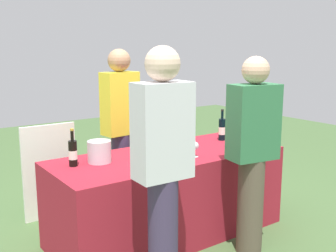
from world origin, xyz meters
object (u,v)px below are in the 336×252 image
object	(u,v)px
wine_glass_2	(239,137)
wine_bottle_3	(222,129)
wine_bottle_1	(147,140)
server_pouring	(121,124)
guest_0	(163,164)
wine_glass_1	(195,146)
ice_bucket	(99,152)
wine_bottle_0	(73,153)
wine_glass_0	(169,150)
menu_board	(50,172)
guest_1	(252,149)
wine_bottle_2	(163,135)

from	to	relation	value
wine_glass_2	wine_bottle_3	bearing A→B (deg)	76.69
wine_bottle_1	server_pouring	size ratio (longest dim) A/B	0.21
server_pouring	guest_0	distance (m)	1.50
wine_bottle_3	guest_0	xyz separation A→B (m)	(-1.31, -0.85, 0.07)
wine_glass_1	ice_bucket	world-z (taller)	ice_bucket
wine_bottle_3	ice_bucket	size ratio (longest dim) A/B	1.63
wine_bottle_0	guest_0	xyz separation A→B (m)	(0.26, -0.86, 0.07)
wine_glass_1	wine_bottle_1	bearing A→B (deg)	130.74
wine_bottle_3	wine_glass_0	bearing A→B (deg)	-159.49
wine_bottle_3	menu_board	distance (m)	1.75
server_pouring	guest_0	world-z (taller)	guest_0
wine_bottle_0	guest_1	distance (m)	1.42
wine_bottle_2	server_pouring	xyz separation A→B (m)	(-0.18, 0.47, 0.05)
wine_bottle_3	wine_glass_2	xyz separation A→B (m)	(-0.07, -0.30, -0.01)
wine_glass_2	guest_0	distance (m)	1.36
wine_bottle_0	wine_bottle_1	xyz separation A→B (m)	(0.67, -0.02, 0.02)
ice_bucket	wine_glass_0	bearing A→B (deg)	-34.52
ice_bucket	wine_bottle_0	bearing A→B (deg)	174.59
wine_glass_0	guest_0	distance (m)	0.68
guest_1	menu_board	distance (m)	2.00
wine_glass_1	wine_glass_0	bearing A→B (deg)	179.28
wine_glass_1	wine_glass_2	xyz separation A→B (m)	(0.55, 0.03, 0.01)
wine_bottle_3	wine_glass_0	distance (m)	0.95
wine_bottle_1	wine_glass_2	xyz separation A→B (m)	(0.83, -0.29, -0.02)
wine_bottle_1	wine_bottle_3	distance (m)	0.90
wine_glass_0	guest_0	bearing A→B (deg)	-129.30
wine_bottle_1	wine_glass_2	size ratio (longest dim) A/B	2.42
guest_0	menu_board	distance (m)	1.78
wine_bottle_3	wine_bottle_0	bearing A→B (deg)	179.60
wine_bottle_2	menu_board	size ratio (longest dim) A/B	0.34
wine_glass_1	server_pouring	bearing A→B (deg)	103.49
wine_bottle_2	server_pouring	size ratio (longest dim) A/B	0.19
wine_bottle_1	wine_glass_2	world-z (taller)	wine_bottle_1
wine_bottle_1	ice_bucket	world-z (taller)	wine_bottle_1
wine_bottle_1	wine_glass_1	bearing A→B (deg)	-49.26
wine_glass_2	wine_bottle_0	bearing A→B (deg)	168.14
wine_glass_2	ice_bucket	distance (m)	1.32
wine_bottle_0	wine_glass_2	bearing A→B (deg)	-11.86
wine_glass_0	wine_glass_2	distance (m)	0.82
wine_bottle_3	menu_board	bearing A→B (deg)	150.02
wine_glass_1	server_pouring	xyz separation A→B (m)	(-0.22, 0.90, 0.08)
server_pouring	wine_glass_0	bearing A→B (deg)	80.64
wine_bottle_0	wine_glass_1	distance (m)	1.01
wine_glass_1	guest_1	bearing A→B (deg)	-62.21
wine_bottle_1	guest_1	world-z (taller)	guest_1
wine_glass_0	menu_board	xyz separation A→B (m)	(-0.59, 1.19, -0.38)
wine_bottle_1	guest_0	world-z (taller)	guest_0
wine_glass_1	guest_1	world-z (taller)	guest_1
wine_bottle_3	wine_glass_0	xyz separation A→B (m)	(-0.89, -0.33, -0.01)
wine_glass_0	ice_bucket	world-z (taller)	ice_bucket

